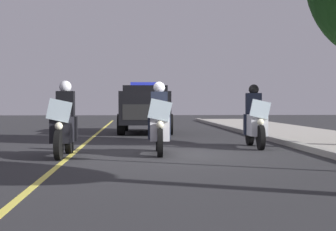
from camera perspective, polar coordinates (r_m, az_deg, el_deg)
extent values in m
plane|color=#28282B|center=(12.67, 0.14, -4.12)|extent=(80.00, 80.00, 0.00)
cube|color=#9E9B93|center=(13.37, 15.49, -3.56)|extent=(48.00, 0.24, 0.15)
cube|color=#E0D14C|center=(12.72, -10.24, -4.10)|extent=(48.00, 0.12, 0.01)
cylinder|color=black|center=(11.42, -11.67, -3.14)|extent=(0.64, 0.14, 0.64)
cylinder|color=black|center=(12.90, -10.56, -2.62)|extent=(0.64, 0.16, 0.64)
cube|color=black|center=(12.12, -11.11, -1.46)|extent=(1.21, 0.47, 0.56)
ellipsoid|color=black|center=(12.06, -11.15, -0.05)|extent=(0.57, 0.34, 0.24)
cube|color=silver|center=(11.49, -11.61, 0.53)|extent=(0.08, 0.56, 0.53)
sphere|color=#F9F4CC|center=(11.44, -11.65, -1.13)|extent=(0.17, 0.17, 0.17)
sphere|color=red|center=(11.65, -12.28, 0.19)|extent=(0.09, 0.09, 0.09)
sphere|color=#1933F2|center=(11.59, -10.72, 0.20)|extent=(0.09, 0.09, 0.09)
cube|color=black|center=(12.34, -10.95, 1.19)|extent=(0.29, 0.41, 0.60)
cube|color=black|center=(12.26, -10.06, -1.42)|extent=(0.18, 0.14, 0.56)
cube|color=black|center=(12.32, -11.90, -1.42)|extent=(0.18, 0.14, 0.56)
sphere|color=silver|center=(12.32, -10.97, 3.05)|extent=(0.28, 0.28, 0.28)
cylinder|color=black|center=(11.83, -0.86, -2.96)|extent=(0.64, 0.14, 0.64)
cylinder|color=black|center=(13.32, -1.00, -2.47)|extent=(0.64, 0.16, 0.64)
cube|color=white|center=(12.54, -0.94, -1.34)|extent=(1.21, 0.47, 0.56)
ellipsoid|color=white|center=(12.48, -0.93, 0.03)|extent=(0.57, 0.34, 0.24)
cube|color=silver|center=(11.89, -0.87, 0.59)|extent=(0.08, 0.56, 0.53)
sphere|color=#F9F4CC|center=(11.84, -0.87, -1.01)|extent=(0.17, 0.17, 0.17)
sphere|color=red|center=(12.02, -1.65, 0.26)|extent=(0.09, 0.09, 0.09)
sphere|color=#1933F2|center=(12.03, -0.13, 0.26)|extent=(0.09, 0.09, 0.09)
cube|color=black|center=(12.75, -0.96, 1.22)|extent=(0.29, 0.41, 0.60)
cube|color=black|center=(12.71, -0.05, -1.30)|extent=(0.18, 0.14, 0.56)
cube|color=black|center=(12.70, -1.85, -1.31)|extent=(0.18, 0.14, 0.56)
sphere|color=silver|center=(12.74, -0.96, 3.02)|extent=(0.28, 0.28, 0.28)
cylinder|color=black|center=(13.80, 9.94, -2.36)|extent=(0.64, 0.14, 0.64)
cylinder|color=black|center=(15.27, 8.76, -2.00)|extent=(0.64, 0.16, 0.64)
cube|color=silver|center=(14.50, 9.34, -0.99)|extent=(1.21, 0.47, 0.56)
ellipsoid|color=silver|center=(14.44, 9.38, 0.19)|extent=(0.57, 0.34, 0.24)
cube|color=silver|center=(13.87, 9.86, 0.68)|extent=(0.08, 0.56, 0.53)
sphere|color=#F9F4CC|center=(13.82, 9.91, -0.70)|extent=(0.17, 0.17, 0.17)
sphere|color=red|center=(13.97, 9.11, 0.40)|extent=(0.09, 0.09, 0.09)
sphere|color=#1933F2|center=(14.03, 10.39, 0.40)|extent=(0.09, 0.09, 0.09)
cube|color=black|center=(14.71, 9.17, 1.22)|extent=(0.29, 0.41, 0.60)
cube|color=black|center=(14.70, 9.97, -0.96)|extent=(0.18, 0.14, 0.56)
cube|color=black|center=(14.63, 8.44, -0.97)|extent=(0.18, 0.14, 0.56)
sphere|color=black|center=(14.70, 9.19, 2.78)|extent=(0.28, 0.28, 0.28)
cube|color=black|center=(21.50, -2.44, 0.85)|extent=(4.95, 2.04, 1.24)
cube|color=black|center=(21.81, -2.44, 2.70)|extent=(2.45, 1.81, 0.36)
cube|color=#2633D8|center=(21.62, -2.45, 3.40)|extent=(0.31, 1.21, 0.14)
cube|color=black|center=(19.11, -2.49, 0.37)|extent=(0.16, 1.62, 0.56)
cylinder|color=black|center=(19.98, 0.11, -0.97)|extent=(0.81, 0.30, 0.80)
cylinder|color=black|center=(20.00, -5.05, -0.97)|extent=(0.81, 0.30, 0.80)
cylinder|color=black|center=(23.08, -0.18, -0.65)|extent=(0.81, 0.30, 0.80)
cylinder|color=black|center=(23.09, -4.65, -0.66)|extent=(0.81, 0.30, 0.80)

